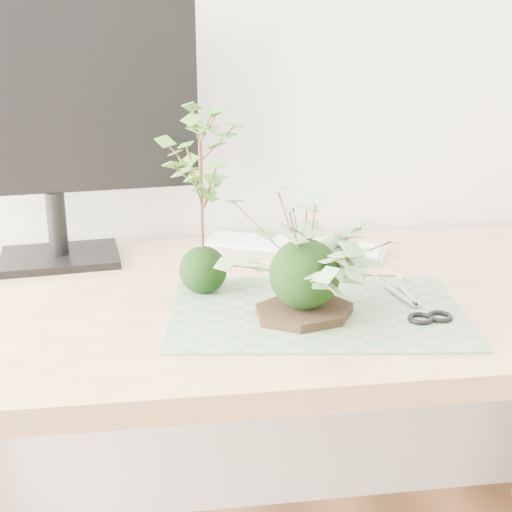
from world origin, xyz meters
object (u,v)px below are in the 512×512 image
at_px(monitor, 48,114).
at_px(keyboard, 292,247).
at_px(ivy_kokedama, 306,242).
at_px(maple_kokedama, 200,155).
at_px(desk, 268,338).

bearing_deg(monitor, keyboard, -7.17).
xyz_separation_m(ivy_kokedama, maple_kokedama, (-0.15, 0.14, 0.12)).
distance_m(desk, monitor, 0.59).
xyz_separation_m(desk, maple_kokedama, (-0.11, 0.02, 0.33)).
bearing_deg(desk, maple_kokedama, 171.02).
bearing_deg(ivy_kokedama, desk, 107.82).
distance_m(ivy_kokedama, maple_kokedama, 0.24).
bearing_deg(ivy_kokedama, monitor, 139.77).
distance_m(maple_kokedama, monitor, 0.35).
relative_size(desk, ivy_kokedama, 4.72).
bearing_deg(maple_kokedama, monitor, 140.86).
height_order(ivy_kokedama, monitor, monitor).
bearing_deg(keyboard, desk, -85.68).
relative_size(desk, maple_kokedama, 4.55).
bearing_deg(maple_kokedama, keyboard, 47.05).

